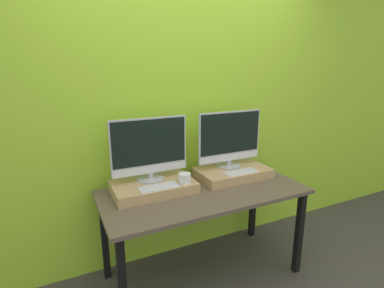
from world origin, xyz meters
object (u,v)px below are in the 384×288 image
(mug, at_px, (185,178))
(keyboard_right, at_px, (241,172))
(keyboard_left, at_px, (159,187))
(monitor_right, at_px, (230,139))
(monitor_left, at_px, (149,149))

(mug, distance_m, keyboard_right, 0.51)
(keyboard_right, bearing_deg, keyboard_left, 180.00)
(monitor_right, distance_m, keyboard_right, 0.30)
(monitor_left, relative_size, keyboard_left, 2.06)
(keyboard_right, bearing_deg, mug, 180.00)
(monitor_left, height_order, mug, monitor_left)
(keyboard_left, height_order, mug, mug)
(monitor_left, height_order, monitor_right, same)
(mug, bearing_deg, keyboard_left, -180.00)
(monitor_left, distance_m, monitor_right, 0.71)
(keyboard_left, distance_m, monitor_right, 0.78)
(monitor_left, distance_m, keyboard_left, 0.30)
(monitor_left, relative_size, keyboard_right, 2.06)
(mug, height_order, keyboard_right, mug)
(monitor_right, bearing_deg, monitor_left, 180.00)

